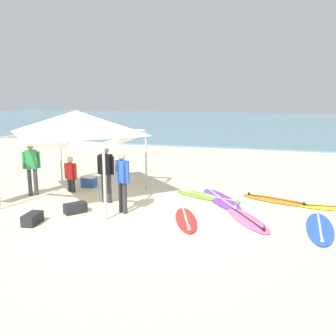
% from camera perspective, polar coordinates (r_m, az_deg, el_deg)
% --- Properties ---
extents(ground_plane, '(80.00, 80.00, 0.00)m').
position_cam_1_polar(ground_plane, '(9.93, -3.50, -7.81)').
color(ground_plane, beige).
extents(sea, '(80.00, 36.00, 0.10)m').
position_cam_1_polar(sea, '(39.89, 11.25, 6.81)').
color(sea, '#568499').
rests_on(sea, ground).
extents(canopy_tent, '(3.42, 3.42, 2.75)m').
position_cam_1_polar(canopy_tent, '(11.68, -13.85, 6.83)').
color(canopy_tent, '#B7B7BC').
rests_on(canopy_tent, ground).
extents(surfboard_lime, '(2.38, 1.44, 0.19)m').
position_cam_1_polar(surfboard_lime, '(11.89, 6.09, -4.37)').
color(surfboard_lime, '#7AD12D').
rests_on(surfboard_lime, ground).
extents(surfboard_pink, '(1.58, 2.13, 0.19)m').
position_cam_1_polar(surfboard_pink, '(9.98, 12.06, -7.75)').
color(surfboard_pink, pink).
rests_on(surfboard_pink, ground).
extents(surfboard_blue, '(0.78, 2.40, 0.19)m').
position_cam_1_polar(surfboard_blue, '(9.91, 22.26, -8.52)').
color(surfboard_blue, blue).
rests_on(surfboard_blue, ground).
extents(surfboard_red, '(1.13, 2.04, 0.19)m').
position_cam_1_polar(surfboard_red, '(9.77, 2.76, -7.91)').
color(surfboard_red, red).
rests_on(surfboard_red, ground).
extents(surfboard_orange, '(2.23, 1.29, 0.19)m').
position_cam_1_polar(surfboard_orange, '(11.91, 16.17, -4.74)').
color(surfboard_orange, orange).
rests_on(surfboard_orange, ground).
extents(surfboard_yellow, '(1.82, 0.54, 0.19)m').
position_cam_1_polar(surfboard_yellow, '(11.69, 23.68, -5.60)').
color(surfboard_yellow, yellow).
rests_on(surfboard_yellow, ground).
extents(surfboard_purple, '(1.87, 2.57, 0.19)m').
position_cam_1_polar(surfboard_purple, '(11.63, 8.17, -4.79)').
color(surfboard_purple, purple).
rests_on(surfboard_purple, ground).
extents(person_blue, '(0.48, 0.38, 1.71)m').
position_cam_1_polar(person_blue, '(10.21, -7.02, -1.55)').
color(person_blue, '#2D2D33').
rests_on(person_blue, ground).
extents(person_green, '(0.47, 0.38, 1.71)m').
position_cam_1_polar(person_green, '(12.65, -20.21, 0.39)').
color(person_green, '#383842').
rests_on(person_green, ground).
extents(person_black, '(0.55, 0.23, 1.71)m').
position_cam_1_polar(person_black, '(11.23, -9.50, -0.40)').
color(person_black, '#2D2D33').
rests_on(person_black, ground).
extents(person_red, '(0.53, 0.32, 1.20)m').
position_cam_1_polar(person_red, '(12.76, -14.72, -0.70)').
color(person_red, '#2D2D33').
rests_on(person_red, ground).
extents(gear_bag_near_tent, '(0.38, 0.63, 0.28)m').
position_cam_1_polar(gear_bag_near_tent, '(10.12, -20.09, -7.32)').
color(gear_bag_near_tent, '#232328').
rests_on(gear_bag_near_tent, ground).
extents(gear_bag_by_pole, '(0.63, 0.67, 0.28)m').
position_cam_1_polar(gear_bag_by_pole, '(10.66, -14.05, -5.98)').
color(gear_bag_by_pole, '#232328').
rests_on(gear_bag_by_pole, ground).
extents(cooler_box, '(0.50, 0.36, 0.39)m').
position_cam_1_polar(cooler_box, '(13.37, -12.03, -2.03)').
color(cooler_box, '#2D60B7').
rests_on(cooler_box, ground).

